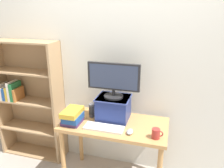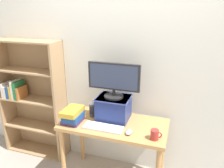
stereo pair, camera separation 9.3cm
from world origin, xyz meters
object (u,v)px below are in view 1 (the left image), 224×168
computer_monitor (114,79)px  computer_mouse (130,132)px  book_stack (73,116)px  desk_speaker (92,110)px  coffee_mug (156,134)px  riser_box (113,107)px  keyboard (104,128)px  desk (114,132)px  bookshelf_unit (29,99)px

computer_monitor → computer_mouse: (0.24, -0.25, -0.44)m
book_stack → desk_speaker: 0.24m
coffee_mug → riser_box: bearing=151.1°
computer_mouse → computer_monitor: bearing=133.2°
keyboard → coffee_mug: bearing=-3.0°
computer_mouse → book_stack: (-0.62, 0.03, 0.06)m
desk → computer_mouse: bearing=-37.7°
computer_monitor → coffee_mug: bearing=-28.8°
bookshelf_unit → keyboard: 1.21m
computer_mouse → coffee_mug: coffee_mug is taller
computer_mouse → desk_speaker: size_ratio=0.68×
desk → computer_monitor: bearing=110.7°
coffee_mug → computer_mouse: bearing=176.1°
computer_monitor → book_stack: size_ratio=2.13×
computer_mouse → riser_box: bearing=133.0°
desk → desk_speaker: bearing=164.9°
bookshelf_unit → computer_mouse: 1.47m
computer_mouse → desk_speaker: desk_speaker is taller
desk → computer_monitor: computer_monitor is taller
desk_speaker → desk: bearing=-15.1°
keyboard → desk_speaker: (-0.21, 0.22, 0.06)m
computer_monitor → book_stack: 0.58m
keyboard → computer_mouse: computer_mouse is taller
desk → book_stack: bearing=-163.9°
book_stack → coffee_mug: bearing=-3.2°
bookshelf_unit → riser_box: bearing=-6.3°
computer_monitor → desk_speaker: bearing=-174.7°
desk → bookshelf_unit: bearing=169.3°
desk → book_stack: 0.48m
desk → coffee_mug: size_ratio=10.40×
bookshelf_unit → book_stack: (0.80, -0.35, 0.04)m
bookshelf_unit → desk_speaker: (0.94, -0.15, 0.04)m
desk → bookshelf_unit: bookshelf_unit is taller
riser_box → computer_mouse: 0.36m
computer_monitor → keyboard: (-0.03, -0.24, -0.45)m
desk → bookshelf_unit: 1.25m
desk_speaker → computer_mouse: bearing=-25.6°
computer_monitor → book_stack: (-0.39, -0.22, -0.38)m
riser_box → desk_speaker: bearing=-174.4°
bookshelf_unit → computer_mouse: size_ratio=14.94×
riser_box → keyboard: riser_box is taller
riser_box → computer_monitor: 0.33m
riser_box → book_stack: (-0.39, -0.22, -0.05)m
desk_speaker → computer_monitor: bearing=5.3°
computer_monitor → computer_mouse: computer_monitor is taller
desk → computer_mouse: computer_mouse is taller
keyboard → book_stack: book_stack is taller
keyboard → computer_mouse: (0.27, -0.01, 0.01)m
bookshelf_unit → coffee_mug: 1.72m
keyboard → coffee_mug: size_ratio=3.74×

